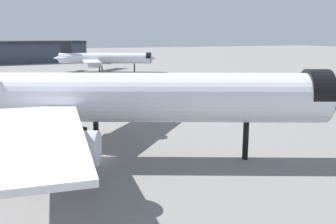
% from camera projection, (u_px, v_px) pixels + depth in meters
% --- Properties ---
extents(ground, '(900.00, 900.00, 0.00)m').
position_uv_depth(ground, '(94.00, 159.00, 51.76)').
color(ground, slate).
extents(airliner_near_gate, '(64.07, 57.20, 19.67)m').
position_uv_depth(airliner_near_gate, '(108.00, 98.00, 50.40)').
color(airliner_near_gate, white).
rests_on(airliner_near_gate, ground).
extents(airliner_far_taxiway, '(46.93, 42.05, 14.27)m').
position_uv_depth(airliner_far_taxiway, '(104.00, 58.00, 174.31)').
color(airliner_far_taxiway, silver).
rests_on(airliner_far_taxiway, ground).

